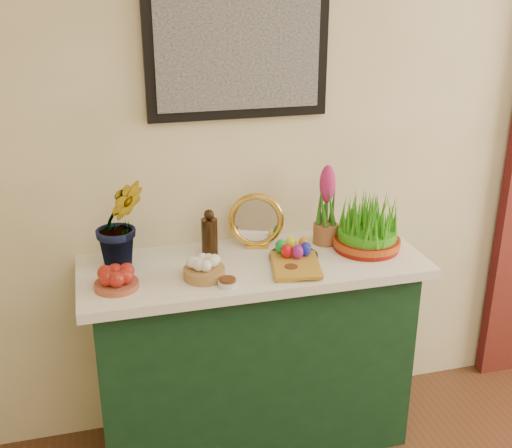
{
  "coord_description": "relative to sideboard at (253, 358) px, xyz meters",
  "views": [
    {
      "loc": [
        -1.09,
        -0.29,
        1.99
      ],
      "look_at": [
        -0.49,
        1.95,
        1.07
      ],
      "focal_mm": 45.0,
      "sensor_mm": 36.0,
      "label": 1
    }
  ],
  "objects": [
    {
      "name": "sideboard",
      "position": [
        0.0,
        0.0,
        0.0
      ],
      "size": [
        1.3,
        0.45,
        0.85
      ],
      "primitive_type": "cube",
      "color": "#14391F",
      "rests_on": "ground"
    },
    {
      "name": "tablecloth",
      "position": [
        -0.0,
        0.0,
        0.45
      ],
      "size": [
        1.4,
        0.55,
        0.04
      ],
      "primitive_type": "cube",
      "color": "silver",
      "rests_on": "sideboard"
    },
    {
      "name": "hyacinth_green",
      "position": [
        -0.51,
        0.09,
        0.7
      ],
      "size": [
        0.27,
        0.24,
        0.48
      ],
      "primitive_type": "imported",
      "rotation": [
        0.0,
        0.0,
        0.15
      ],
      "color": "#2A6A19",
      "rests_on": "tablecloth"
    },
    {
      "name": "apple_bowl",
      "position": [
        -0.55,
        -0.1,
        0.5
      ],
      "size": [
        0.19,
        0.19,
        0.08
      ],
      "color": "#A04D34",
      "rests_on": "tablecloth"
    },
    {
      "name": "garlic_basket",
      "position": [
        -0.22,
        -0.1,
        0.5
      ],
      "size": [
        0.17,
        0.17,
        0.09
      ],
      "color": "#A77B43",
      "rests_on": "tablecloth"
    },
    {
      "name": "vinegar_cruet",
      "position": [
        -0.16,
        0.11,
        0.55
      ],
      "size": [
        0.07,
        0.07,
        0.2
      ],
      "color": "black",
      "rests_on": "tablecloth"
    },
    {
      "name": "mirror",
      "position": [
        0.05,
        0.14,
        0.58
      ],
      "size": [
        0.24,
        0.11,
        0.24
      ],
      "color": "gold",
      "rests_on": "tablecloth"
    },
    {
      "name": "book",
      "position": [
        0.05,
        -0.1,
        0.48
      ],
      "size": [
        0.22,
        0.28,
        0.03
      ],
      "primitive_type": "imported",
      "rotation": [
        0.0,
        0.0,
        -0.2
      ],
      "color": "#B88526",
      "rests_on": "tablecloth"
    },
    {
      "name": "spice_dish_left",
      "position": [
        -0.15,
        -0.19,
        0.48
      ],
      "size": [
        0.08,
        0.08,
        0.03
      ],
      "color": "silver",
      "rests_on": "tablecloth"
    },
    {
      "name": "spice_dish_right",
      "position": [
        0.12,
        -0.14,
        0.48
      ],
      "size": [
        0.06,
        0.06,
        0.03
      ],
      "color": "silver",
      "rests_on": "tablecloth"
    },
    {
      "name": "egg_plate",
      "position": [
        0.17,
        -0.03,
        0.5
      ],
      "size": [
        0.26,
        0.26,
        0.08
      ],
      "color": "black",
      "rests_on": "tablecloth"
    },
    {
      "name": "hyacinth_pink",
      "position": [
        0.35,
        0.1,
        0.62
      ],
      "size": [
        0.11,
        0.11,
        0.35
      ],
      "color": "#955B35",
      "rests_on": "tablecloth"
    },
    {
      "name": "wheatgrass_sabzeh",
      "position": [
        0.5,
        -0.01,
        0.57
      ],
      "size": [
        0.28,
        0.28,
        0.23
      ],
      "color": "maroon",
      "rests_on": "tablecloth"
    }
  ]
}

